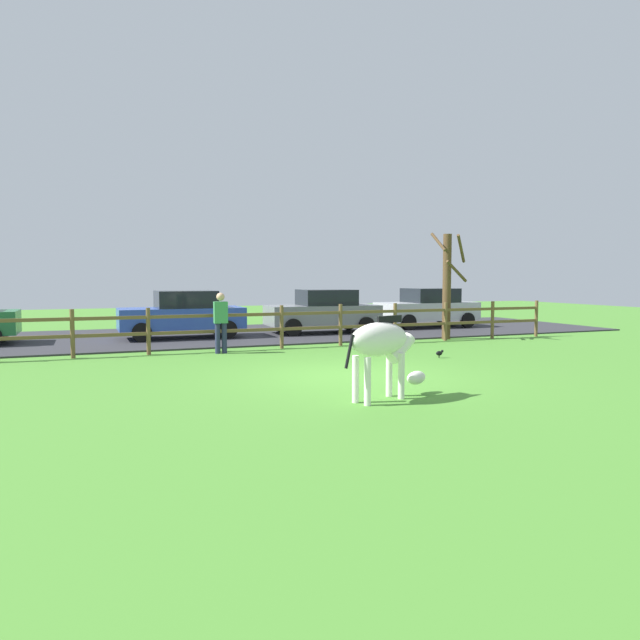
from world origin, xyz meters
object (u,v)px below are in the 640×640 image
(crow_on_grass, at_px, (440,353))
(parked_car_grey, at_px, (323,311))
(parked_car_blue, at_px, (183,314))
(parked_car_silver, at_px, (428,307))
(zebra, at_px, (383,345))
(bare_tree, at_px, (447,284))
(visitor_near_fence, at_px, (221,320))

(crow_on_grass, relative_size, parked_car_grey, 0.05)
(parked_car_blue, relative_size, parked_car_silver, 1.00)
(zebra, bearing_deg, bare_tree, 50.12)
(zebra, xyz_separation_m, crow_on_grass, (3.75, 4.00, -0.80))
(crow_on_grass, relative_size, visitor_near_fence, 0.13)
(parked_car_blue, relative_size, visitor_near_fence, 2.45)
(bare_tree, bearing_deg, zebra, -129.88)
(parked_car_silver, distance_m, visitor_near_fence, 10.43)
(parked_car_silver, bearing_deg, zebra, -125.10)
(visitor_near_fence, bearing_deg, parked_car_silver, 26.21)
(crow_on_grass, height_order, parked_car_grey, parked_car_grey)
(crow_on_grass, height_order, parked_car_blue, parked_car_blue)
(parked_car_silver, height_order, visitor_near_fence, visitor_near_fence)
(bare_tree, relative_size, visitor_near_fence, 2.15)
(zebra, height_order, parked_car_silver, parked_car_silver)
(crow_on_grass, bearing_deg, parked_car_silver, 59.94)
(bare_tree, relative_size, zebra, 1.88)
(parked_car_silver, bearing_deg, crow_on_grass, -120.06)
(crow_on_grass, xyz_separation_m, parked_car_silver, (4.37, 7.55, 0.72))
(zebra, xyz_separation_m, visitor_near_fence, (-1.24, 6.95, -0.02))
(parked_car_grey, xyz_separation_m, visitor_near_fence, (-4.57, -3.93, 0.06))
(bare_tree, xyz_separation_m, crow_on_grass, (-2.72, -3.74, -1.72))
(parked_car_silver, bearing_deg, visitor_near_fence, -153.79)
(bare_tree, bearing_deg, parked_car_grey, 135.14)
(crow_on_grass, distance_m, parked_car_grey, 6.92)
(bare_tree, height_order, visitor_near_fence, bare_tree)
(zebra, xyz_separation_m, parked_car_silver, (8.12, 11.55, -0.08))
(bare_tree, xyz_separation_m, visitor_near_fence, (-7.71, -0.80, -0.94))
(crow_on_grass, distance_m, parked_car_blue, 8.85)
(parked_car_grey, relative_size, visitor_near_fence, 2.48)
(parked_car_silver, height_order, parked_car_grey, same)
(parked_car_blue, xyz_separation_m, visitor_near_fence, (0.42, -4.03, 0.06))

